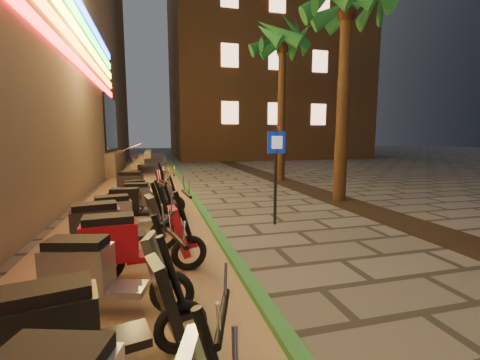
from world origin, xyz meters
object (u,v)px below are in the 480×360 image
object	(u,v)px
scooter_7	(130,242)
scooter_6	(101,272)
pedestrian_sign	(276,163)
scooter_12	(143,192)
scooter_8	(113,226)
scooter_9	(126,214)
scooter_10	(136,204)
scooter_11	(146,197)
scooter_5	(86,324)
scooter_13	(139,184)

from	to	relation	value
scooter_7	scooter_6	bearing A→B (deg)	-111.12
pedestrian_sign	scooter_6	distance (m)	4.62
scooter_7	scooter_12	size ratio (longest dim) A/B	1.19
scooter_8	scooter_9	distance (m)	1.06
scooter_10	scooter_9	bearing A→B (deg)	-92.27
pedestrian_sign	scooter_8	size ratio (longest dim) A/B	1.24
scooter_11	scooter_12	distance (m)	1.00
pedestrian_sign	scooter_5	world-z (taller)	pedestrian_sign
pedestrian_sign	scooter_9	bearing A→B (deg)	167.50
scooter_6	scooter_12	world-z (taller)	scooter_6
scooter_9	scooter_11	size ratio (longest dim) A/B	1.04
scooter_12	pedestrian_sign	bearing A→B (deg)	-56.55
scooter_6	scooter_10	bearing A→B (deg)	101.75
scooter_6	scooter_10	world-z (taller)	scooter_6
scooter_12	scooter_6	bearing A→B (deg)	-107.82
scooter_11	scooter_12	bearing A→B (deg)	102.45
scooter_6	scooter_9	world-z (taller)	scooter_6
scooter_8	scooter_10	xyz separation A→B (m)	(0.27, 1.98, -0.05)
scooter_9	scooter_5	bearing A→B (deg)	-102.31
scooter_8	scooter_12	xyz separation A→B (m)	(0.34, 3.92, -0.09)
scooter_6	scooter_11	distance (m)	4.80
pedestrian_sign	scooter_13	xyz separation A→B (m)	(-3.18, 3.72, -0.90)
pedestrian_sign	scooter_7	xyz separation A→B (m)	(-3.05, -2.19, -0.89)
scooter_5	scooter_10	world-z (taller)	scooter_5
scooter_6	scooter_11	xyz separation A→B (m)	(0.39, 4.78, -0.03)
scooter_10	scooter_8	bearing A→B (deg)	-90.65
scooter_6	scooter_9	xyz separation A→B (m)	(0.04, 2.90, -0.01)
scooter_13	scooter_5	bearing A→B (deg)	-78.66
scooter_10	scooter_12	xyz separation A→B (m)	(0.08, 1.94, -0.04)
scooter_11	scooter_12	world-z (taller)	scooter_11
scooter_6	scooter_10	xyz separation A→B (m)	(0.19, 3.83, -0.02)
scooter_10	pedestrian_sign	bearing A→B (deg)	-6.29
pedestrian_sign	scooter_13	distance (m)	4.97
scooter_10	scooter_13	world-z (taller)	scooter_13
scooter_6	scooter_13	bearing A→B (deg)	103.52
scooter_5	scooter_8	xyz separation A→B (m)	(-0.12, 2.92, 0.03)
scooter_5	scooter_12	xyz separation A→B (m)	(0.22, 6.85, -0.05)
scooter_5	scooter_9	distance (m)	3.97
scooter_7	scooter_8	xyz separation A→B (m)	(-0.33, 0.95, 0.00)
scooter_9	scooter_12	world-z (taller)	scooter_9
scooter_5	scooter_12	distance (m)	6.85
scooter_11	scooter_13	xyz separation A→B (m)	(-0.27, 2.03, 0.05)
scooter_10	scooter_12	bearing A→B (deg)	94.73
pedestrian_sign	scooter_10	bearing A→B (deg)	150.83
scooter_8	scooter_13	distance (m)	4.96
scooter_8	scooter_10	world-z (taller)	scooter_8
scooter_7	scooter_9	bearing A→B (deg)	90.96
scooter_5	scooter_8	bearing A→B (deg)	80.20
scooter_5	scooter_9	bearing A→B (deg)	77.94
scooter_13	scooter_6	bearing A→B (deg)	-79.12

